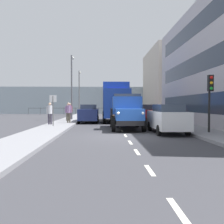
{
  "coord_description": "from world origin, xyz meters",
  "views": [
    {
      "loc": [
        1.19,
        13.58,
        1.7
      ],
      "look_at": [
        0.5,
        -7.3,
        1.1
      ],
      "focal_mm": 40.49,
      "sensor_mm": 36.0,
      "label": 1
    }
  ],
  "objects_px": {
    "pedestrian_in_dark_coat": "(68,110)",
    "car_maroon_kerbside_3": "(133,111)",
    "lorry_cargo_blue": "(115,101)",
    "traffic_light_near": "(210,91)",
    "street_sign": "(53,105)",
    "pedestrian_near_railing": "(68,111)",
    "car_red_kerbside_1": "(149,114)",
    "car_navy_oppositeside_0": "(89,113)",
    "pedestrian_by_lamp": "(70,110)",
    "car_white_kerbside_near": "(167,118)",
    "lamp_post_far": "(79,89)",
    "lamp_post_promenade": "(72,82)",
    "pedestrian_couple_b": "(50,112)",
    "pedestrian_with_bag": "(69,111)",
    "truck_vintage_blue": "(127,112)",
    "car_teal_kerbside_2": "(140,112)"
  },
  "relations": [
    {
      "from": "truck_vintage_blue",
      "to": "lamp_post_promenade",
      "type": "distance_m",
      "value": 11.6
    },
    {
      "from": "car_navy_oppositeside_0",
      "to": "pedestrian_by_lamp",
      "type": "bearing_deg",
      "value": -54.42
    },
    {
      "from": "car_red_kerbside_1",
      "to": "pedestrian_with_bag",
      "type": "distance_m",
      "value": 6.84
    },
    {
      "from": "pedestrian_by_lamp",
      "to": "pedestrian_with_bag",
      "type": "bearing_deg",
      "value": 96.56
    },
    {
      "from": "pedestrian_with_bag",
      "to": "pedestrian_near_railing",
      "type": "distance_m",
      "value": 2.86
    },
    {
      "from": "car_red_kerbside_1",
      "to": "lamp_post_far",
      "type": "height_order",
      "value": "lamp_post_far"
    },
    {
      "from": "pedestrian_by_lamp",
      "to": "traffic_light_near",
      "type": "distance_m",
      "value": 16.28
    },
    {
      "from": "truck_vintage_blue",
      "to": "street_sign",
      "type": "bearing_deg",
      "value": -15.03
    },
    {
      "from": "lorry_cargo_blue",
      "to": "traffic_light_near",
      "type": "distance_m",
      "value": 12.64
    },
    {
      "from": "pedestrian_by_lamp",
      "to": "car_teal_kerbside_2",
      "type": "bearing_deg",
      "value": 175.84
    },
    {
      "from": "lamp_post_promenade",
      "to": "car_teal_kerbside_2",
      "type": "bearing_deg",
      "value": 174.07
    },
    {
      "from": "pedestrian_near_railing",
      "to": "street_sign",
      "type": "bearing_deg",
      "value": 87.77
    },
    {
      "from": "traffic_light_near",
      "to": "pedestrian_with_bag",
      "type": "bearing_deg",
      "value": -41.29
    },
    {
      "from": "pedestrian_in_dark_coat",
      "to": "car_maroon_kerbside_3",
      "type": "bearing_deg",
      "value": -162.42
    },
    {
      "from": "pedestrian_couple_b",
      "to": "traffic_light_near",
      "type": "distance_m",
      "value": 11.97
    },
    {
      "from": "truck_vintage_blue",
      "to": "pedestrian_near_railing",
      "type": "distance_m",
      "value": 8.91
    },
    {
      "from": "car_white_kerbside_near",
      "to": "street_sign",
      "type": "bearing_deg",
      "value": -25.83
    },
    {
      "from": "lorry_cargo_blue",
      "to": "traffic_light_near",
      "type": "height_order",
      "value": "lorry_cargo_blue"
    },
    {
      "from": "car_white_kerbside_near",
      "to": "traffic_light_near",
      "type": "distance_m",
      "value": 2.86
    },
    {
      "from": "car_red_kerbside_1",
      "to": "car_maroon_kerbside_3",
      "type": "relative_size",
      "value": 0.98
    },
    {
      "from": "car_red_kerbside_1",
      "to": "lamp_post_promenade",
      "type": "distance_m",
      "value": 10.06
    },
    {
      "from": "car_teal_kerbside_2",
      "to": "lamp_post_far",
      "type": "bearing_deg",
      "value": -58.22
    },
    {
      "from": "pedestrian_in_dark_coat",
      "to": "street_sign",
      "type": "xyz_separation_m",
      "value": [
        -0.46,
        11.17,
        0.57
      ]
    },
    {
      "from": "pedestrian_near_railing",
      "to": "lamp_post_promenade",
      "type": "relative_size",
      "value": 0.23
    },
    {
      "from": "car_maroon_kerbside_3",
      "to": "lamp_post_promenade",
      "type": "bearing_deg",
      "value": 35.23
    },
    {
      "from": "street_sign",
      "to": "pedestrian_near_railing",
      "type": "bearing_deg",
      "value": -92.23
    },
    {
      "from": "pedestrian_with_bag",
      "to": "pedestrian_near_railing",
      "type": "height_order",
      "value": "pedestrian_with_bag"
    },
    {
      "from": "pedestrian_in_dark_coat",
      "to": "lamp_post_promenade",
      "type": "height_order",
      "value": "lamp_post_promenade"
    },
    {
      "from": "lamp_post_far",
      "to": "car_white_kerbside_near",
      "type": "bearing_deg",
      "value": 107.64
    },
    {
      "from": "pedestrian_couple_b",
      "to": "street_sign",
      "type": "xyz_separation_m",
      "value": [
        -0.54,
        1.45,
        0.52
      ]
    },
    {
      "from": "lorry_cargo_blue",
      "to": "car_teal_kerbside_2",
      "type": "relative_size",
      "value": 1.88
    },
    {
      "from": "lorry_cargo_blue",
      "to": "car_red_kerbside_1",
      "type": "xyz_separation_m",
      "value": [
        -2.61,
        4.57,
        -1.18
      ]
    },
    {
      "from": "pedestrian_by_lamp",
      "to": "street_sign",
      "type": "height_order",
      "value": "street_sign"
    },
    {
      "from": "pedestrian_near_railing",
      "to": "street_sign",
      "type": "relative_size",
      "value": 0.71
    },
    {
      "from": "lorry_cargo_blue",
      "to": "street_sign",
      "type": "distance_m",
      "value": 8.53
    },
    {
      "from": "car_navy_oppositeside_0",
      "to": "lorry_cargo_blue",
      "type": "bearing_deg",
      "value": -147.65
    },
    {
      "from": "lamp_post_far",
      "to": "car_maroon_kerbside_3",
      "type": "bearing_deg",
      "value": 140.09
    },
    {
      "from": "pedestrian_near_railing",
      "to": "pedestrian_in_dark_coat",
      "type": "relative_size",
      "value": 0.97
    },
    {
      "from": "lamp_post_far",
      "to": "street_sign",
      "type": "height_order",
      "value": "lamp_post_far"
    },
    {
      "from": "car_white_kerbside_near",
      "to": "pedestrian_by_lamp",
      "type": "xyz_separation_m",
      "value": [
        7.41,
        -12.03,
        0.26
      ]
    },
    {
      "from": "lorry_cargo_blue",
      "to": "car_red_kerbside_1",
      "type": "distance_m",
      "value": 5.4
    },
    {
      "from": "lorry_cargo_blue",
      "to": "pedestrian_with_bag",
      "type": "xyz_separation_m",
      "value": [
        4.19,
        3.89,
        -0.9
      ]
    },
    {
      "from": "car_white_kerbside_near",
      "to": "lamp_post_far",
      "type": "distance_m",
      "value": 24.98
    },
    {
      "from": "car_navy_oppositeside_0",
      "to": "traffic_light_near",
      "type": "height_order",
      "value": "traffic_light_near"
    },
    {
      "from": "pedestrian_with_bag",
      "to": "pedestrian_in_dark_coat",
      "type": "relative_size",
      "value": 1.05
    },
    {
      "from": "lorry_cargo_blue",
      "to": "car_red_kerbside_1",
      "type": "bearing_deg",
      "value": 119.73
    },
    {
      "from": "car_white_kerbside_near",
      "to": "traffic_light_near",
      "type": "relative_size",
      "value": 1.39
    },
    {
      "from": "car_white_kerbside_near",
      "to": "truck_vintage_blue",
      "type": "bearing_deg",
      "value": -44.97
    },
    {
      "from": "traffic_light_near",
      "to": "lamp_post_far",
      "type": "xyz_separation_m",
      "value": [
        9.63,
        -24.71,
        1.65
      ]
    },
    {
      "from": "truck_vintage_blue",
      "to": "traffic_light_near",
      "type": "xyz_separation_m",
      "value": [
        -4.34,
        3.32,
        1.29
      ]
    }
  ]
}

